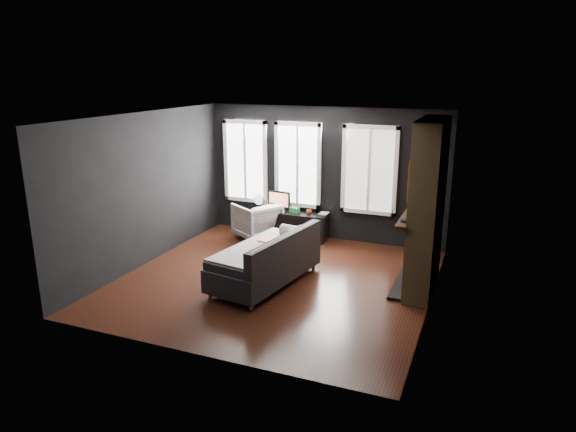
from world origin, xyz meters
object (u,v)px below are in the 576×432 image
at_px(armchair, 257,219).
at_px(mug, 309,211).
at_px(monitor, 279,199).
at_px(sofa, 265,257).
at_px(book, 320,208).
at_px(media_console, 290,224).
at_px(mantel_vase, 415,201).

height_order(armchair, mug, armchair).
bearing_deg(armchair, mug, 136.41).
relative_size(monitor, mug, 4.70).
height_order(sofa, book, sofa).
xyz_separation_m(armchair, mug, (1.05, 0.27, 0.20)).
height_order(media_console, book, book).
height_order(sofa, mantel_vase, mantel_vase).
bearing_deg(mug, armchair, -165.35).
bearing_deg(book, mantel_vase, -31.95).
xyz_separation_m(book, mantel_vase, (2.06, -1.28, 0.64)).
bearing_deg(sofa, book, 97.01).
relative_size(media_console, mug, 14.63).
bearing_deg(monitor, media_console, 0.32).
relative_size(armchair, mantel_vase, 4.77).
distance_m(mug, mantel_vase, 2.64).
height_order(sofa, mug, sofa).
bearing_deg(book, media_console, -171.50).
distance_m(armchair, media_console, 0.69).
relative_size(sofa, book, 8.81).
relative_size(monitor, book, 2.18).
xyz_separation_m(sofa, armchair, (-1.13, 2.10, -0.04)).
bearing_deg(mug, mantel_vase, -27.47).
bearing_deg(armchair, media_console, 147.03).
distance_m(sofa, mug, 2.38).
xyz_separation_m(media_console, monitor, (-0.25, 0.03, 0.51)).
bearing_deg(media_console, mantel_vase, -25.42).
distance_m(armchair, mug, 1.10).
xyz_separation_m(monitor, book, (0.88, 0.07, -0.11)).
relative_size(armchair, book, 3.48).
distance_m(media_console, monitor, 0.57).
bearing_deg(mantel_vase, monitor, 157.51).
relative_size(armchair, mug, 7.48).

